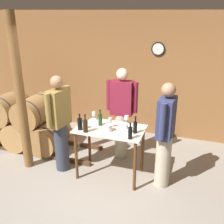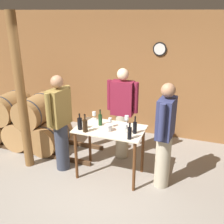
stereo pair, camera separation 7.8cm
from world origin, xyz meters
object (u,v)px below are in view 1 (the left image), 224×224
at_px(person_host, 122,112).
at_px(person_visitor_with_scarf, 60,122).
at_px(wine_bottle_far_right, 135,127).
at_px(wine_glass_far_side, 126,127).
at_px(wine_bottle_center, 100,119).
at_px(ice_bucket, 108,128).
at_px(wine_glass_near_left, 94,114).
at_px(wine_glass_near_right, 127,118).
at_px(wine_glass_near_center, 110,120).
at_px(wine_bottle_right, 130,133).
at_px(wine_bottle_far_left, 80,124).
at_px(person_visitor_bearded, 165,134).
at_px(wine_bottle_left, 85,126).
at_px(wooden_post, 20,96).

relative_size(person_host, person_visitor_with_scarf, 1.02).
distance_m(wine_bottle_far_right, wine_glass_far_side, 0.14).
distance_m(wine_bottle_center, ice_bucket, 0.27).
bearing_deg(wine_glass_near_left, wine_glass_near_right, 3.92).
bearing_deg(wine_glass_far_side, wine_bottle_far_right, 19.42).
xyz_separation_m(wine_bottle_far_right, wine_glass_near_left, (-0.81, 0.28, 0.00)).
height_order(wine_bottle_center, person_visitor_with_scarf, person_visitor_with_scarf).
xyz_separation_m(wine_glass_near_center, wine_glass_far_side, (0.31, -0.13, -0.01)).
bearing_deg(person_host, wine_bottle_right, -66.15).
xyz_separation_m(wine_glass_near_left, person_host, (0.38, 0.42, -0.07)).
bearing_deg(wine_bottle_far_left, person_visitor_bearded, 8.98).
relative_size(wine_bottle_left, person_visitor_bearded, 0.17).
distance_m(wine_glass_far_side, ice_bucket, 0.29).
distance_m(wine_bottle_left, person_host, 0.97).
bearing_deg(wine_glass_near_center, wine_bottle_center, 173.11).
bearing_deg(wine_bottle_far_right, wine_glass_far_side, -160.58).
relative_size(ice_bucket, person_visitor_bearded, 0.07).
relative_size(wine_bottle_far_right, wine_glass_near_right, 2.03).
bearing_deg(wine_glass_near_center, person_visitor_bearded, -2.04).
bearing_deg(person_visitor_bearded, wine_glass_near_left, 169.79).
relative_size(wine_glass_far_side, person_host, 0.09).
xyz_separation_m(wooden_post, wine_bottle_far_right, (1.95, 0.16, -0.35)).
height_order(wine_glass_near_left, wine_glass_near_center, wine_glass_near_center).
distance_m(wine_bottle_right, wine_glass_near_center, 0.52).
bearing_deg(wine_bottle_left, person_visitor_with_scarf, 163.61).
xyz_separation_m(wine_glass_far_side, ice_bucket, (-0.29, -0.01, -0.06)).
bearing_deg(wine_bottle_center, wine_glass_near_center, -6.89).
height_order(wine_bottle_far_left, wine_bottle_center, wine_bottle_center).
distance_m(wine_bottle_right, wine_glass_near_left, 0.93).
bearing_deg(wine_glass_near_right, wooden_post, -164.21).
bearing_deg(wine_glass_near_left, ice_bucket, -41.20).
xyz_separation_m(wine_bottle_center, ice_bucket, (0.20, -0.17, -0.05)).
bearing_deg(wine_bottle_left, person_visitor_bearded, 12.39).
bearing_deg(wooden_post, wine_bottle_far_left, 0.38).
xyz_separation_m(wine_glass_near_left, wine_glass_near_center, (0.37, -0.20, 0.01)).
bearing_deg(wine_glass_near_left, wine_bottle_far_right, -19.15).
xyz_separation_m(wine_glass_near_right, person_visitor_bearded, (0.69, -0.27, -0.07)).
bearing_deg(wine_glass_near_right, ice_bucket, -116.90).
bearing_deg(wine_bottle_center, person_visitor_with_scarf, -166.94).
height_order(wine_bottle_right, person_visitor_bearded, person_visitor_bearded).
distance_m(wooden_post, wine_bottle_left, 1.25).
height_order(wine_bottle_left, person_visitor_with_scarf, person_visitor_with_scarf).
xyz_separation_m(wine_bottle_left, wine_bottle_far_right, (0.75, 0.21, -0.00)).
xyz_separation_m(wine_bottle_left, wine_bottle_right, (0.73, -0.00, -0.01)).
distance_m(wine_bottle_far_right, wine_glass_near_center, 0.45).
height_order(wine_bottle_far_left, person_visitor_bearded, person_visitor_bearded).
relative_size(wooden_post, wine_glass_near_right, 19.32).
relative_size(wine_bottle_left, ice_bucket, 2.46).
distance_m(wine_bottle_left, wine_glass_near_left, 0.50).
relative_size(wine_bottle_far_left, person_visitor_with_scarf, 0.16).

